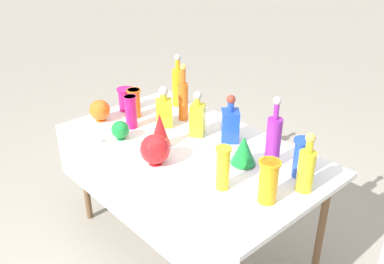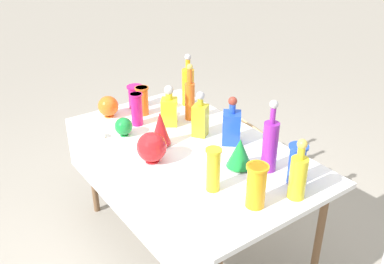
{
  "view_description": "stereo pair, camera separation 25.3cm",
  "coord_description": "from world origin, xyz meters",
  "px_view_note": "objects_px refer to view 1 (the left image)",
  "views": [
    {
      "loc": [
        1.67,
        -1.51,
        2.02
      ],
      "look_at": [
        0.0,
        0.0,
        0.86
      ],
      "focal_mm": 40.0,
      "sensor_mm": 36.0,
      "label": 1
    },
    {
      "loc": [
        1.83,
        -1.31,
        2.02
      ],
      "look_at": [
        0.0,
        0.0,
        0.86
      ],
      "focal_mm": 40.0,
      "sensor_mm": 36.0,
      "label": 2
    }
  ],
  "objects_px": {
    "tall_bottle_2": "(183,98)",
    "slender_vase_4": "(131,111)",
    "tall_bottle_3": "(178,85)",
    "fluted_vase_1": "(160,130)",
    "square_decanter_2": "(197,118)",
    "round_bowl_1": "(155,149)",
    "square_decanter_1": "(230,124)",
    "round_bowl_2": "(100,110)",
    "slender_vase_0": "(223,167)",
    "fluted_vase_0": "(244,150)",
    "square_decanter_0": "(164,110)",
    "slender_vase_5": "(302,157)",
    "slender_vase_2": "(268,180)",
    "cardboard_box_behind_left": "(235,157)",
    "tall_bottle_1": "(306,168)",
    "slender_vase_1": "(134,102)",
    "round_bowl_0": "(120,130)",
    "slender_vase_3": "(126,98)",
    "tall_bottle_0": "(273,140)"
  },
  "relations": [
    {
      "from": "square_decanter_0",
      "to": "square_decanter_1",
      "type": "height_order",
      "value": "square_decanter_1"
    },
    {
      "from": "slender_vase_0",
      "to": "slender_vase_2",
      "type": "relative_size",
      "value": 1.05
    },
    {
      "from": "slender_vase_4",
      "to": "round_bowl_2",
      "type": "height_order",
      "value": "slender_vase_4"
    },
    {
      "from": "tall_bottle_2",
      "to": "slender_vase_0",
      "type": "distance_m",
      "value": 0.84
    },
    {
      "from": "tall_bottle_2",
      "to": "slender_vase_4",
      "type": "relative_size",
      "value": 1.78
    },
    {
      "from": "slender_vase_3",
      "to": "tall_bottle_3",
      "type": "bearing_deg",
      "value": 61.71
    },
    {
      "from": "slender_vase_3",
      "to": "round_bowl_1",
      "type": "bearing_deg",
      "value": -22.27
    },
    {
      "from": "square_decanter_2",
      "to": "round_bowl_0",
      "type": "height_order",
      "value": "square_decanter_2"
    },
    {
      "from": "square_decanter_0",
      "to": "slender_vase_5",
      "type": "xyz_separation_m",
      "value": [
        0.96,
        0.16,
        0.01
      ]
    },
    {
      "from": "square_decanter_1",
      "to": "fluted_vase_0",
      "type": "xyz_separation_m",
      "value": [
        0.24,
        -0.15,
        -0.02
      ]
    },
    {
      "from": "square_decanter_1",
      "to": "fluted_vase_1",
      "type": "height_order",
      "value": "square_decanter_1"
    },
    {
      "from": "fluted_vase_1",
      "to": "slender_vase_3",
      "type": "bearing_deg",
      "value": 165.44
    },
    {
      "from": "slender_vase_2",
      "to": "tall_bottle_3",
      "type": "bearing_deg",
      "value": 159.54
    },
    {
      "from": "slender_vase_0",
      "to": "slender_vase_1",
      "type": "xyz_separation_m",
      "value": [
        -1.0,
        0.17,
        -0.02
      ]
    },
    {
      "from": "round_bowl_2",
      "to": "slender_vase_1",
      "type": "bearing_deg",
      "value": 63.65
    },
    {
      "from": "slender_vase_2",
      "to": "round_bowl_1",
      "type": "relative_size",
      "value": 1.27
    },
    {
      "from": "square_decanter_1",
      "to": "slender_vase_1",
      "type": "distance_m",
      "value": 0.71
    },
    {
      "from": "slender_vase_3",
      "to": "round_bowl_2",
      "type": "height_order",
      "value": "slender_vase_3"
    },
    {
      "from": "tall_bottle_2",
      "to": "tall_bottle_3",
      "type": "height_order",
      "value": "tall_bottle_2"
    },
    {
      "from": "slender_vase_0",
      "to": "fluted_vase_0",
      "type": "bearing_deg",
      "value": 108.37
    },
    {
      "from": "tall_bottle_2",
      "to": "tall_bottle_3",
      "type": "relative_size",
      "value": 1.02
    },
    {
      "from": "slender_vase_1",
      "to": "slender_vase_3",
      "type": "relative_size",
      "value": 1.23
    },
    {
      "from": "slender_vase_1",
      "to": "round_bowl_2",
      "type": "height_order",
      "value": "slender_vase_1"
    },
    {
      "from": "tall_bottle_2",
      "to": "slender_vase_1",
      "type": "distance_m",
      "value": 0.34
    },
    {
      "from": "slender_vase_1",
      "to": "square_decanter_2",
      "type": "bearing_deg",
      "value": 15.53
    },
    {
      "from": "slender_vase_2",
      "to": "square_decanter_2",
      "type": "bearing_deg",
      "value": 163.28
    },
    {
      "from": "cardboard_box_behind_left",
      "to": "tall_bottle_1",
      "type": "bearing_deg",
      "value": -33.53
    },
    {
      "from": "fluted_vase_0",
      "to": "tall_bottle_0",
      "type": "bearing_deg",
      "value": 45.48
    },
    {
      "from": "tall_bottle_2",
      "to": "cardboard_box_behind_left",
      "type": "bearing_deg",
      "value": 97.06
    },
    {
      "from": "square_decanter_0",
      "to": "slender_vase_5",
      "type": "relative_size",
      "value": 1.26
    },
    {
      "from": "slender_vase_2",
      "to": "square_decanter_0",
      "type": "bearing_deg",
      "value": 171.27
    },
    {
      "from": "tall_bottle_2",
      "to": "fluted_vase_0",
      "type": "xyz_separation_m",
      "value": [
        0.67,
        -0.14,
        -0.07
      ]
    },
    {
      "from": "round_bowl_1",
      "to": "tall_bottle_3",
      "type": "bearing_deg",
      "value": 130.59
    },
    {
      "from": "slender_vase_1",
      "to": "slender_vase_3",
      "type": "bearing_deg",
      "value": 172.06
    },
    {
      "from": "slender_vase_5",
      "to": "round_bowl_1",
      "type": "xyz_separation_m",
      "value": [
        -0.62,
        -0.5,
        -0.03
      ]
    },
    {
      "from": "slender_vase_3",
      "to": "round_bowl_0",
      "type": "height_order",
      "value": "slender_vase_3"
    },
    {
      "from": "tall_bottle_3",
      "to": "square_decanter_2",
      "type": "xyz_separation_m",
      "value": [
        0.44,
        -0.22,
        -0.03
      ]
    },
    {
      "from": "slender_vase_1",
      "to": "slender_vase_2",
      "type": "bearing_deg",
      "value": -4.04
    },
    {
      "from": "slender_vase_1",
      "to": "round_bowl_0",
      "type": "relative_size",
      "value": 1.66
    },
    {
      "from": "fluted_vase_1",
      "to": "round_bowl_2",
      "type": "bearing_deg",
      "value": -172.06
    },
    {
      "from": "slender_vase_3",
      "to": "cardboard_box_behind_left",
      "type": "relative_size",
      "value": 0.27
    },
    {
      "from": "square_decanter_1",
      "to": "round_bowl_2",
      "type": "height_order",
      "value": "square_decanter_1"
    },
    {
      "from": "fluted_vase_1",
      "to": "slender_vase_1",
      "type": "bearing_deg",
      "value": 163.51
    },
    {
      "from": "tall_bottle_3",
      "to": "fluted_vase_1",
      "type": "bearing_deg",
      "value": -50.31
    },
    {
      "from": "slender_vase_2",
      "to": "slender_vase_5",
      "type": "xyz_separation_m",
      "value": [
        -0.03,
        0.31,
        -0.0
      ]
    },
    {
      "from": "round_bowl_2",
      "to": "slender_vase_5",
      "type": "bearing_deg",
      "value": 18.27
    },
    {
      "from": "slender_vase_3",
      "to": "slender_vase_5",
      "type": "xyz_separation_m",
      "value": [
        1.34,
        0.2,
        0.03
      ]
    },
    {
      "from": "slender_vase_4",
      "to": "tall_bottle_0",
      "type": "bearing_deg",
      "value": 18.59
    },
    {
      "from": "slender_vase_3",
      "to": "slender_vase_5",
      "type": "relative_size",
      "value": 0.74
    },
    {
      "from": "slender_vase_3",
      "to": "slender_vase_4",
      "type": "distance_m",
      "value": 0.29
    }
  ]
}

